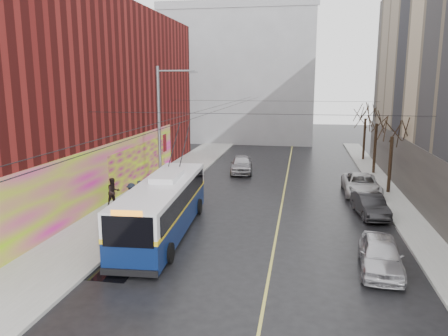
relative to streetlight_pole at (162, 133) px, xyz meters
The scene contains 21 objects.
ground 12.70m from the streetlight_pole, 58.46° to the right, with size 140.00×140.00×0.00m, color black.
sidewalk_left 5.50m from the streetlight_pole, 132.95° to the left, with size 4.00×60.00×0.15m, color gray.
sidewalk_right 16.00m from the streetlight_pole, ahead, with size 2.00×60.00×0.15m, color gray.
lane_line 9.89m from the streetlight_pole, 27.64° to the left, with size 0.12×50.00×0.01m, color #BFB74C.
building_left 10.84m from the streetlight_pole, 157.92° to the left, with size 12.11×36.00×14.00m.
building_far 35.24m from the streetlight_pole, 89.77° to the left, with size 20.50×12.10×18.00m.
streetlight_pole is the anchor object (origin of this frame).
catenary_wires 6.14m from the streetlight_pole, 52.95° to the left, with size 18.00×60.00×0.22m.
tree_near 16.28m from the streetlight_pole, 21.62° to the left, with size 3.20×3.20×6.40m.
tree_mid 19.96m from the streetlight_pole, 40.65° to the left, with size 3.20×3.20×6.68m.
tree_far 25.09m from the streetlight_pole, 52.88° to the left, with size 3.20×3.20×6.57m.
puddle 10.43m from the streetlight_pole, 85.79° to the right, with size 2.44×3.77×0.01m, color black.
pigeons_flying 4.21m from the streetlight_pole, ahead, with size 3.10×3.81×1.83m.
trolleybus 6.28m from the streetlight_pole, 71.71° to the right, with size 3.21×11.68×5.48m.
parked_car_a 15.22m from the streetlight_pole, 32.87° to the right, with size 1.76×4.36×1.49m, color #B6B5BA.
parked_car_b 13.67m from the streetlight_pole, ahead, with size 1.45×4.17×1.37m, color black.
parked_car_c 14.79m from the streetlight_pole, 22.34° to the left, with size 2.47×5.35×1.49m, color #BBBBBD.
following_car 12.81m from the streetlight_pole, 72.94° to the left, with size 1.88×4.66×1.59m, color #A3A2A6.
pedestrian_a 4.13m from the streetlight_pole, 155.25° to the right, with size 0.61×0.40×1.67m, color black.
pedestrian_b 4.94m from the streetlight_pole, 161.83° to the right, with size 0.89×0.70×1.84m, color black.
pedestrian_c 4.42m from the streetlight_pole, 135.98° to the right, with size 1.09×0.63×1.69m, color black.
Camera 1 is at (2.67, -16.52, 8.01)m, focal length 35.00 mm.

